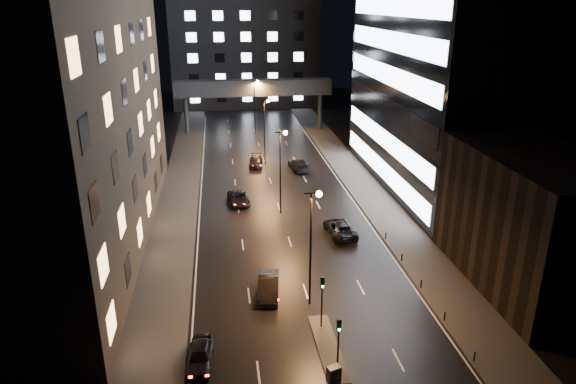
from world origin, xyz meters
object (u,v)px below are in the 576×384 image
car_away_c (239,199)px  car_away_d (256,162)px  car_toward_a (340,228)px  car_away_b (268,286)px  utility_cabinet (334,374)px  car_toward_b (299,165)px  car_away_a (200,356)px

car_away_c → car_away_d: (3.36, 15.44, 0.03)m
car_away_c → car_toward_a: (10.52, -10.72, 0.09)m
car_away_b → car_away_c: (-1.56, 21.78, -0.12)m
car_away_d → utility_cabinet: (1.40, -48.87, 0.02)m
car_away_b → car_toward_b: size_ratio=0.88×
car_away_a → car_away_d: car_away_a is taller
car_away_a → car_away_c: (4.14, 30.28, -0.04)m
car_toward_a → utility_cabinet: 23.43m
car_away_a → car_away_d: 46.33m
car_away_b → utility_cabinet: size_ratio=4.15×
utility_cabinet → car_away_b: bearing=85.2°
car_away_c → car_toward_a: size_ratio=0.88×
car_away_d → car_toward_a: car_toward_a is taller
car_toward_a → utility_cabinet: bearing=71.6°
car_away_a → car_away_d: (7.50, 45.72, -0.01)m
car_away_b → car_away_d: bearing=94.8°
car_away_c → car_toward_a: 15.02m
car_away_d → car_away_b: bearing=-86.6°
car_away_d → car_away_a: bearing=-93.2°
car_away_a → car_away_b: size_ratio=0.87×
car_away_a → car_away_b: 10.23m
car_away_a → utility_cabinet: bearing=-14.5°
car_away_b → car_away_d: car_away_b is taller
car_away_c → car_toward_b: car_toward_b is taller
car_away_c → car_toward_a: car_toward_a is taller
car_away_a → car_away_b: bearing=61.1°
utility_cabinet → car_toward_b: bearing=63.8°
car_toward_a → car_away_d: bearing=-78.8°
car_away_c → car_toward_b: bearing=46.2°
car_toward_b → car_away_c: bearing=46.7°
car_away_d → utility_cabinet: car_away_d is taller
car_toward_a → car_toward_b: (-0.91, 23.30, 0.02)m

